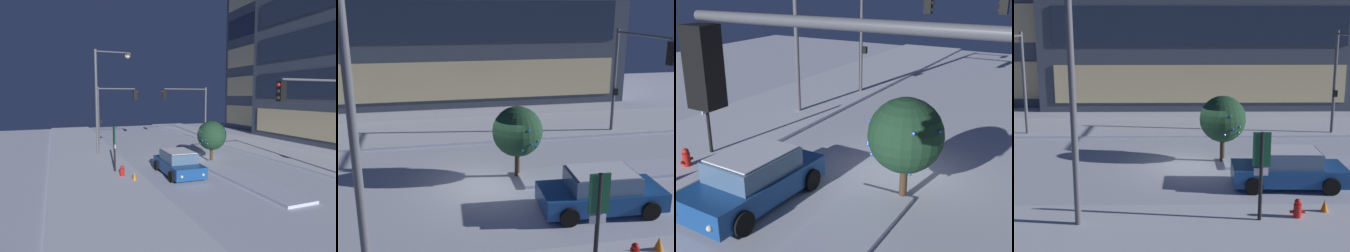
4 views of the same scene
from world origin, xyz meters
TOP-DOWN VIEW (x-y plane):
  - ground at (0.00, 0.00)m, footprint 52.00×52.00m
  - curb_strip_far at (0.00, 7.77)m, footprint 52.00×5.20m
  - median_strip at (5.74, 0.12)m, footprint 9.00×1.80m
  - car_near at (3.46, -2.92)m, footprint 4.47×2.22m
  - traffic_light_corner_far_right at (7.98, 3.74)m, footprint 0.32×5.63m
  - street_lamp_arched at (-3.93, -6.02)m, footprint 0.56×2.87m
  - parking_info_sign at (1.74, -6.49)m, footprint 0.55×0.12m
  - decorated_tree_median at (1.24, 0.69)m, footprint 2.11×2.11m
  - construction_cone at (4.01, -5.83)m, footprint 0.36×0.36m

SIDE VIEW (x-z plane):
  - ground at x=0.00m, z-range 0.00..0.00m
  - curb_strip_far at x=0.00m, z-range 0.00..0.14m
  - median_strip at x=5.74m, z-range 0.00..0.14m
  - construction_cone at x=4.01m, z-range 0.00..0.55m
  - car_near at x=3.46m, z-range -0.04..1.46m
  - parking_info_sign at x=1.74m, z-range 0.42..3.40m
  - decorated_tree_median at x=1.24m, z-range 0.45..3.49m
  - traffic_light_corner_far_right at x=7.98m, z-range 1.17..7.02m
  - street_lamp_arched at x=-3.93m, z-range 1.21..9.65m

